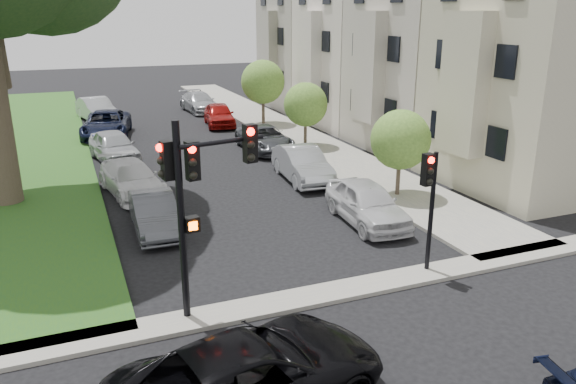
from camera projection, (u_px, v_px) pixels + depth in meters
name	position (u px, v px, depth m)	size (l,w,h in m)	color
ground	(367.00, 333.00, 13.24)	(140.00, 140.00, 0.00)	black
grass_strip	(11.00, 146.00, 31.21)	(8.00, 44.00, 0.12)	#235321
sidewalk_right	(275.00, 126.00, 36.80)	(3.50, 44.00, 0.12)	gray
sidewalk_cross	(330.00, 293.00, 14.99)	(60.00, 1.00, 0.12)	gray
house_a	(547.00, 19.00, 22.58)	(7.70, 7.55, 15.97)	beige
house_b	(434.00, 17.00, 29.20)	(7.70, 7.55, 15.97)	gray
house_c	(363.00, 16.00, 35.82)	(7.70, 7.55, 15.97)	#B8B8B8
house_d	(315.00, 15.00, 42.44)	(7.70, 7.55, 15.97)	gray
small_tree_a	(400.00, 140.00, 22.19)	(2.39, 2.39, 3.58)	#453B28
small_tree_b	(306.00, 105.00, 30.45)	(2.39, 2.39, 3.59)	#453B28
small_tree_c	(263.00, 82.00, 36.45)	(2.84, 2.84, 4.25)	#453B28
traffic_signal_main	(196.00, 185.00, 12.94)	(2.43, 0.65, 4.96)	black
traffic_signal_secondary	(430.00, 191.00, 15.50)	(0.46, 0.37, 3.59)	black
car_cross_near	(251.00, 375.00, 10.51)	(2.48, 5.38, 1.50)	black
car_parked_0	(367.00, 203.00, 19.91)	(1.77, 4.40, 1.50)	silver
car_parked_1	(302.00, 164.00, 24.93)	(1.59, 4.56, 1.50)	#999BA0
car_parked_2	(265.00, 139.00, 30.26)	(2.22, 4.81, 1.34)	#3F4247
car_parked_3	(219.00, 115.00, 36.80)	(1.76, 4.38, 1.49)	maroon
car_parked_4	(199.00, 102.00, 41.96)	(2.01, 4.95, 1.44)	#999BA0
car_parked_5	(154.00, 213.00, 19.15)	(1.40, 4.00, 1.32)	#3F4247
car_parked_6	(131.00, 179.00, 23.04)	(1.90, 4.67, 1.36)	silver
car_parked_7	(114.00, 146.00, 28.14)	(1.81, 4.50, 1.53)	#999BA0
car_parked_8	(106.00, 124.00, 33.49)	(2.59, 5.63, 1.56)	black
car_parked_9	(97.00, 110.00, 38.33)	(1.69, 4.84, 1.60)	#999BA0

